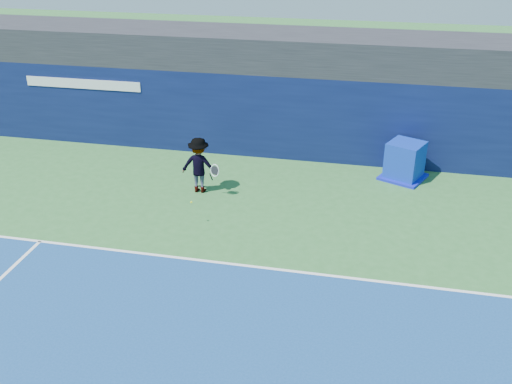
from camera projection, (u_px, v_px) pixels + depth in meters
ground at (180, 341)px, 11.87m from camera, size 80.00×80.00×0.00m
baseline at (218, 262)px, 14.50m from camera, size 24.00×0.10×0.01m
stadium_band at (278, 49)px, 20.37m from camera, size 36.00×3.00×1.20m
back_wall_assembly at (272, 114)px, 20.42m from camera, size 36.00×1.03×3.00m
equipment_cart at (405, 162)px, 18.86m from camera, size 1.74×1.74×1.26m
tennis_player at (199, 165)px, 17.83m from camera, size 1.34×0.73×1.80m
tennis_ball at (191, 202)px, 15.95m from camera, size 0.06×0.06×0.06m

